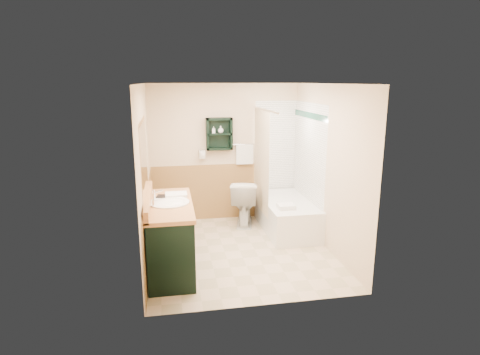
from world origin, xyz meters
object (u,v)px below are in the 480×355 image
Objects in this scene: wall_shelf at (219,134)px; bathtub at (287,215)px; soap_bottle_b at (221,130)px; vanity_book at (156,190)px; hair_dryer at (202,154)px; vanity at (170,237)px; soap_bottle_a at (214,132)px; toilet at (244,202)px.

wall_shelf reaches higher than bathtub.
vanity_book is at bearing -125.21° from soap_bottle_b.
vanity_book is at bearing -115.92° from hair_dryer.
soap_bottle_a reaches higher than vanity.
toilet is 6.52× the size of soap_bottle_b.
vanity_book is 1.90m from soap_bottle_a.
wall_shelf is 0.46m from hair_dryer.
vanity is 11.89× the size of soap_bottle_b.
bathtub is at bearing 32.98° from vanity_book.
soap_bottle_b is (0.02, -0.01, 0.06)m from wall_shelf.
wall_shelf is 0.11m from soap_bottle_a.
vanity_book is at bearing 53.73° from toilet.
hair_dryer is 1.79m from bathtub.
hair_dryer is 1.97× the size of soap_bottle_b.
soap_bottle_b is at bearing 63.23° from vanity.
bathtub is at bearing 158.39° from toilet.
toilet is (0.68, -0.30, -0.81)m from hair_dryer.
wall_shelf reaches higher than vanity.
wall_shelf is at bearing 167.45° from soap_bottle_b.
bathtub is at bearing -35.23° from soap_bottle_b.
hair_dryer is 1.75m from vanity_book.
bathtub is 1.89× the size of toilet.
vanity_book is (-1.06, -1.54, -0.53)m from wall_shelf.
vanity_book is 1.97m from soap_bottle_b.
vanity is 2.01m from toilet.
hair_dryer is 0.52m from soap_bottle_b.
soap_bottle_b is at bearing -24.66° from toilet.
wall_shelf is 1.94m from vanity_book.
toilet is at bearing -37.17° from soap_bottle_b.
bathtub is at bearing 30.04° from vanity.
soap_bottle_b is at bearing -5.32° from hair_dryer.
wall_shelf is 2.31m from vanity.
hair_dryer is at bearing 174.68° from soap_bottle_b.
vanity_book reaches higher than vanity.
hair_dryer is 1.10m from toilet.
soap_bottle_a reaches higher than bathtub.
soap_bottle_b reaches higher than vanity_book.
soap_bottle_b is at bearing 0.00° from soap_bottle_a.
toilet is at bearing 50.49° from vanity.
wall_shelf is at bearing 2.95° from soap_bottle_a.
bathtub is at bearing -32.26° from soap_bottle_a.
soap_bottle_b reaches higher than hair_dryer.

